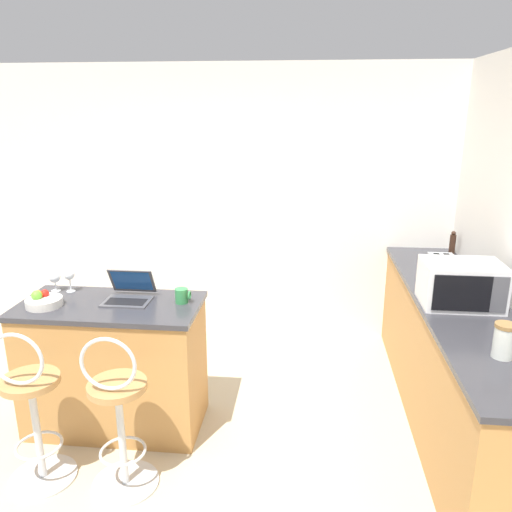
# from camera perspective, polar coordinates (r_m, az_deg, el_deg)

# --- Properties ---
(ground_plane) EXTENTS (20.00, 20.00, 0.00)m
(ground_plane) POSITION_cam_1_polar(r_m,az_deg,el_deg) (3.40, -10.69, -24.12)
(ground_plane) COLOR #BCAD8E
(wall_back) EXTENTS (12.00, 0.06, 2.60)m
(wall_back) POSITION_cam_1_polar(r_m,az_deg,el_deg) (4.86, -4.07, 5.85)
(wall_back) COLOR silver
(wall_back) RESTS_ON ground_plane
(breakfast_bar) EXTENTS (1.23, 0.61, 0.93)m
(breakfast_bar) POSITION_cam_1_polar(r_m,az_deg,el_deg) (3.72, -15.85, -11.89)
(breakfast_bar) COLOR #B27C42
(breakfast_bar) RESTS_ON ground_plane
(counter_right) EXTENTS (0.61, 2.75, 0.93)m
(counter_right) POSITION_cam_1_polar(r_m,az_deg,el_deg) (3.89, 21.66, -11.18)
(counter_right) COLOR #B27C42
(counter_right) RESTS_ON ground_plane
(bar_stool_near) EXTENTS (0.40, 0.40, 1.03)m
(bar_stool_near) POSITION_cam_1_polar(r_m,az_deg,el_deg) (3.35, -24.19, -15.89)
(bar_stool_near) COLOR silver
(bar_stool_near) RESTS_ON ground_plane
(bar_stool_far) EXTENTS (0.40, 0.40, 1.03)m
(bar_stool_far) POSITION_cam_1_polar(r_m,az_deg,el_deg) (3.14, -15.43, -17.30)
(bar_stool_far) COLOR silver
(bar_stool_far) RESTS_ON ground_plane
(laptop) EXTENTS (0.31, 0.29, 0.20)m
(laptop) POSITION_cam_1_polar(r_m,az_deg,el_deg) (3.55, -14.29, -4.04)
(laptop) COLOR #47474C
(laptop) RESTS_ON breakfast_bar
(microwave) EXTENTS (0.51, 0.37, 0.30)m
(microwave) POSITION_cam_1_polar(r_m,az_deg,el_deg) (3.58, 22.39, -2.99)
(microwave) COLOR silver
(microwave) RESTS_ON counter_right
(toaster) EXTENTS (0.21, 0.28, 0.18)m
(toaster) POSITION_cam_1_polar(r_m,az_deg,el_deg) (4.10, 20.58, -1.27)
(toaster) COLOR #9EA3A8
(toaster) RESTS_ON counter_right
(mug_blue) EXTENTS (0.10, 0.09, 0.09)m
(mug_blue) POSITION_cam_1_polar(r_m,az_deg,el_deg) (4.39, 19.00, -0.55)
(mug_blue) COLOR #2D51AD
(mug_blue) RESTS_ON counter_right
(storage_jar) EXTENTS (0.11, 0.11, 0.19)m
(storage_jar) POSITION_cam_1_polar(r_m,az_deg,el_deg) (2.96, 26.47, -8.64)
(storage_jar) COLOR silver
(storage_jar) RESTS_ON counter_right
(fruit_bowl) EXTENTS (0.24, 0.24, 0.11)m
(fruit_bowl) POSITION_cam_1_polar(r_m,az_deg,el_deg) (3.62, -23.15, -4.73)
(fruit_bowl) COLOR silver
(fruit_bowl) RESTS_ON breakfast_bar
(wine_glass_short) EXTENTS (0.07, 0.07, 0.16)m
(wine_glass_short) POSITION_cam_1_polar(r_m,az_deg,el_deg) (3.80, -20.56, -2.11)
(wine_glass_short) COLOR silver
(wine_glass_short) RESTS_ON breakfast_bar
(wine_glass_tall) EXTENTS (0.08, 0.08, 0.15)m
(wine_glass_tall) POSITION_cam_1_polar(r_m,az_deg,el_deg) (3.86, -22.03, -2.33)
(wine_glass_tall) COLOR silver
(wine_glass_tall) RESTS_ON breakfast_bar
(mug_green) EXTENTS (0.10, 0.09, 0.10)m
(mug_green) POSITION_cam_1_polar(r_m,az_deg,el_deg) (3.42, -8.45, -4.51)
(mug_green) COLOR #338447
(mug_green) RESTS_ON breakfast_bar
(pepper_mill) EXTENTS (0.05, 0.05, 0.22)m
(pepper_mill) POSITION_cam_1_polar(r_m,az_deg,el_deg) (4.80, 21.53, 1.34)
(pepper_mill) COLOR #331E14
(pepper_mill) RESTS_ON counter_right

